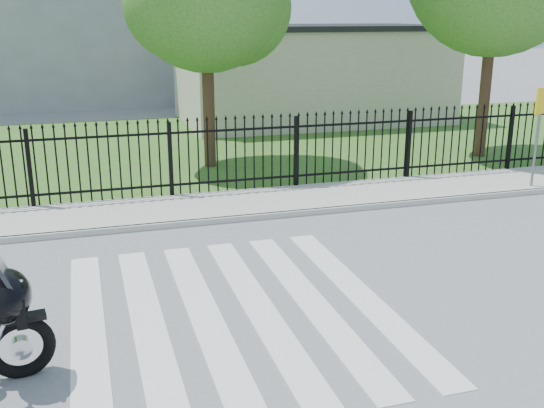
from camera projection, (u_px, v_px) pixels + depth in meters
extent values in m
plane|color=slate|center=(232.00, 312.00, 9.14)|extent=(120.00, 120.00, 0.00)
cube|color=#ADAAA3|center=(179.00, 209.00, 13.71)|extent=(40.00, 2.00, 0.12)
cube|color=#ADAAA3|center=(186.00, 223.00, 12.79)|extent=(40.00, 0.12, 0.12)
cube|color=#2E591E|center=(145.00, 149.00, 20.14)|extent=(40.00, 12.00, 0.02)
cube|color=black|center=(172.00, 185.00, 14.54)|extent=(26.00, 0.04, 0.05)
cube|color=black|center=(169.00, 133.00, 14.20)|extent=(26.00, 0.04, 0.05)
cylinder|color=#382316|center=(208.00, 92.00, 17.21)|extent=(0.32, 0.32, 4.16)
cylinder|color=#382316|center=(487.00, 75.00, 18.41)|extent=(0.32, 0.32, 4.80)
cube|color=beige|center=(310.00, 76.00, 25.25)|extent=(10.00, 6.00, 3.50)
cube|color=black|center=(311.00, 27.00, 24.72)|extent=(10.20, 6.20, 0.20)
torus|color=black|center=(21.00, 347.00, 7.41)|extent=(0.80, 0.26, 0.78)
ellipsoid|color=black|center=(4.00, 296.00, 7.18)|extent=(0.72, 0.90, 0.61)
cylinder|color=slate|center=(537.00, 140.00, 15.05)|extent=(0.06, 0.06, 2.26)
cube|color=yellow|center=(542.00, 101.00, 14.77)|extent=(0.49, 0.23, 0.62)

